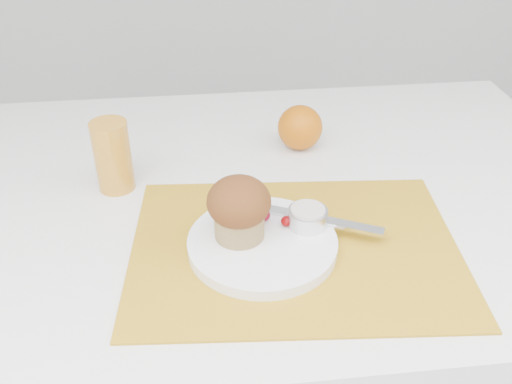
{
  "coord_description": "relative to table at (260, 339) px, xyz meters",
  "views": [
    {
      "loc": [
        -0.1,
        -0.75,
        1.28
      ],
      "look_at": [
        -0.02,
        -0.04,
        0.8
      ],
      "focal_mm": 40.0,
      "sensor_mm": 36.0,
      "label": 1
    }
  ],
  "objects": [
    {
      "name": "placemat",
      "position": [
        0.03,
        -0.17,
        0.38
      ],
      "size": [
        0.5,
        0.39,
        0.0
      ],
      "primitive_type": "cube",
      "rotation": [
        0.0,
        0.0,
        -0.08
      ],
      "color": "#BD891A",
      "rests_on": "table"
    },
    {
      "name": "plate",
      "position": [
        -0.02,
        -0.17,
        0.39
      ],
      "size": [
        0.22,
        0.22,
        0.02
      ],
      "primitive_type": "cylinder",
      "rotation": [
        0.0,
        0.0,
        -0.0
      ],
      "color": "white",
      "rests_on": "placemat"
    },
    {
      "name": "juice_glass",
      "position": [
        -0.24,
        0.03,
        0.44
      ],
      "size": [
        0.08,
        0.08,
        0.12
      ],
      "primitive_type": "cylinder",
      "rotation": [
        0.0,
        0.0,
        -0.29
      ],
      "color": "orange",
      "rests_on": "table"
    },
    {
      "name": "cream",
      "position": [
        0.05,
        -0.14,
        0.42
      ],
      "size": [
        0.07,
        0.07,
        0.01
      ],
      "primitive_type": "cylinder",
      "rotation": [
        0.0,
        0.0,
        -0.35
      ],
      "color": "beige",
      "rests_on": "ramekin"
    },
    {
      "name": "butter_knife",
      "position": [
        0.06,
        -0.13,
        0.4
      ],
      "size": [
        0.21,
        0.12,
        0.01
      ],
      "primitive_type": "cube",
      "rotation": [
        0.0,
        0.0,
        -0.45
      ],
      "color": "silver",
      "rests_on": "plate"
    },
    {
      "name": "raspberry_near",
      "position": [
        -0.01,
        -0.12,
        0.41
      ],
      "size": [
        0.02,
        0.02,
        0.02
      ],
      "primitive_type": "ellipsoid",
      "color": "#540212",
      "rests_on": "plate"
    },
    {
      "name": "ramekin",
      "position": [
        0.05,
        -0.14,
        0.41
      ],
      "size": [
        0.07,
        0.07,
        0.03
      ],
      "primitive_type": "cylinder",
      "rotation": [
        0.0,
        0.0,
        -0.27
      ],
      "color": "silver",
      "rests_on": "plate"
    },
    {
      "name": "table",
      "position": [
        0.0,
        0.0,
        0.0
      ],
      "size": [
        1.2,
        0.8,
        0.75
      ],
      "primitive_type": "cube",
      "color": "white",
      "rests_on": "ground"
    },
    {
      "name": "raspberry_far",
      "position": [
        0.02,
        -0.14,
        0.4
      ],
      "size": [
        0.02,
        0.02,
        0.02
      ],
      "primitive_type": "ellipsoid",
      "color": "#590204",
      "rests_on": "plate"
    },
    {
      "name": "orange",
      "position": [
        0.09,
        0.13,
        0.42
      ],
      "size": [
        0.08,
        0.08,
        0.08
      ],
      "primitive_type": "sphere",
      "color": "#BF5E06",
      "rests_on": "table"
    },
    {
      "name": "muffin",
      "position": [
        -0.05,
        -0.15,
        0.45
      ],
      "size": [
        0.09,
        0.09,
        0.09
      ],
      "color": "#987D49",
      "rests_on": "plate"
    }
  ]
}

